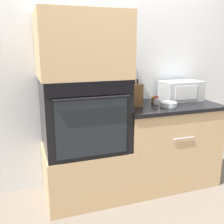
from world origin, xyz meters
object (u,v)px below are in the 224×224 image
at_px(condiment_jar_mid, 126,98).
at_px(bowl, 169,104).
at_px(wall_oven, 84,114).
at_px(microwave, 181,91).
at_px(knife_block, 134,95).
at_px(condiment_jar_near, 154,100).
at_px(condiment_jar_far, 156,100).

bearing_deg(condiment_jar_mid, bowl, -44.00).
xyz_separation_m(wall_oven, microwave, (1.11, 0.13, 0.13)).
distance_m(knife_block, bowl, 0.35).
bearing_deg(condiment_jar_near, bowl, -75.15).
distance_m(wall_oven, condiment_jar_mid, 0.55).
bearing_deg(condiment_jar_near, condiment_jar_mid, 157.73).
bearing_deg(bowl, knife_block, 154.73).
bearing_deg(microwave, knife_block, -171.55).
bearing_deg(microwave, bowl, -141.22).
xyz_separation_m(knife_block, bowl, (0.31, -0.14, -0.09)).
distance_m(knife_block, condiment_jar_far, 0.25).
distance_m(bowl, condiment_jar_mid, 0.45).
bearing_deg(condiment_jar_mid, microwave, -7.50).
xyz_separation_m(wall_oven, bowl, (0.82, -0.11, 0.05)).
relative_size(condiment_jar_near, condiment_jar_mid, 0.68).
distance_m(wall_oven, condiment_jar_far, 0.76).
bearing_deg(condiment_jar_far, wall_oven, -178.06).
bearing_deg(bowl, microwave, 38.78).
xyz_separation_m(bowl, condiment_jar_mid, (-0.33, 0.31, 0.03)).
relative_size(knife_block, condiment_jar_mid, 2.59).
relative_size(knife_block, condiment_jar_far, 3.06).
bearing_deg(wall_oven, bowl, -7.29).
height_order(microwave, condiment_jar_near, microwave).
distance_m(knife_block, condiment_jar_mid, 0.18).
distance_m(wall_oven, microwave, 1.13).
xyz_separation_m(wall_oven, condiment_jar_near, (0.77, 0.10, 0.06)).
relative_size(microwave, condiment_jar_far, 4.97).
relative_size(bowl, condiment_jar_mid, 1.58).
bearing_deg(knife_block, microwave, 8.45).
bearing_deg(knife_block, wall_oven, -175.73).
bearing_deg(condiment_jar_mid, condiment_jar_far, -35.11).
relative_size(microwave, condiment_jar_mid, 4.21).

